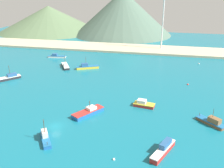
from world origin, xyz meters
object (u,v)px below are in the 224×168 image
(fishing_boat_0, at_px, (87,67))
(buoy_2, at_px, (188,85))
(fishing_boat_2, at_px, (164,149))
(fishing_boat_11, at_px, (212,122))
(fishing_boat_8, at_px, (57,56))
(fishing_boat_10, at_px, (10,77))
(radio_tower, at_px, (163,19))
(fishing_boat_9, at_px, (144,104))
(buoy_0, at_px, (114,159))
(buoy_1, at_px, (199,64))
(fishing_boat_3, at_px, (45,138))
(fishing_boat_1, at_px, (88,112))
(fishing_boat_6, at_px, (65,66))

(fishing_boat_0, relative_size, buoy_2, 15.41)
(fishing_boat_2, bearing_deg, fishing_boat_11, 52.28)
(fishing_boat_8, bearing_deg, fishing_boat_10, -96.57)
(fishing_boat_10, bearing_deg, fishing_boat_2, -30.07)
(fishing_boat_2, bearing_deg, fishing_boat_0, 122.85)
(fishing_boat_11, distance_m, radio_tower, 93.15)
(fishing_boat_9, distance_m, fishing_boat_11, 21.66)
(fishing_boat_10, xyz_separation_m, buoy_0, (54.88, -43.21, -0.78))
(fishing_boat_11, bearing_deg, buoy_1, 88.28)
(fishing_boat_2, height_order, buoy_1, fishing_boat_2)
(buoy_2, bearing_deg, radio_tower, 102.92)
(fishing_boat_2, bearing_deg, fishing_boat_9, 106.92)
(fishing_boat_2, xyz_separation_m, fishing_boat_8, (-61.49, 75.61, -0.32))
(fishing_boat_3, bearing_deg, fishing_boat_1, 68.81)
(fishing_boat_0, distance_m, buoy_1, 56.99)
(fishing_boat_2, height_order, fishing_boat_6, fishing_boat_6)
(fishing_boat_6, bearing_deg, fishing_boat_8, 126.37)
(fishing_boat_6, bearing_deg, fishing_boat_9, -39.78)
(fishing_boat_2, xyz_separation_m, buoy_2, (7.84, 47.95, -0.92))
(fishing_boat_0, bearing_deg, fishing_boat_3, -81.82)
(fishing_boat_0, distance_m, fishing_boat_6, 10.98)
(fishing_boat_0, relative_size, fishing_boat_11, 1.32)
(buoy_2, bearing_deg, fishing_boat_3, -127.24)
(fishing_boat_3, distance_m, buoy_2, 62.03)
(fishing_boat_10, xyz_separation_m, radio_tower, (60.27, 68.19, 17.88))
(fishing_boat_2, height_order, radio_tower, radio_tower)
(fishing_boat_11, relative_size, buoy_2, 11.63)
(fishing_boat_9, height_order, buoy_2, fishing_boat_9)
(fishing_boat_2, height_order, buoy_2, fishing_boat_2)
(fishing_boat_9, xyz_separation_m, fishing_boat_11, (20.33, -7.47, 0.03))
(fishing_boat_1, bearing_deg, fishing_boat_2, -32.47)
(fishing_boat_1, bearing_deg, radio_tower, 78.96)
(fishing_boat_1, distance_m, fishing_boat_9, 18.53)
(fishing_boat_1, bearing_deg, fishing_boat_0, 108.66)
(fishing_boat_0, xyz_separation_m, fishing_boat_11, (51.42, -42.80, -0.07))
(fishing_boat_6, height_order, buoy_2, fishing_boat_6)
(fishing_boat_6, xyz_separation_m, buoy_2, (57.27, -11.30, -0.63))
(fishing_boat_1, xyz_separation_m, fishing_boat_8, (-38.12, 60.74, -0.07))
(buoy_0, bearing_deg, fishing_boat_9, 83.10)
(fishing_boat_8, distance_m, buoy_2, 74.64)
(fishing_boat_11, height_order, radio_tower, radio_tower)
(buoy_0, xyz_separation_m, buoy_2, (18.76, 53.06, 0.01))
(fishing_boat_6, bearing_deg, buoy_0, -59.10)
(fishing_boat_3, xyz_separation_m, buoy_1, (44.54, 81.13, -0.73))
(buoy_0, distance_m, buoy_1, 88.64)
(fishing_boat_2, relative_size, fishing_boat_9, 1.40)
(buoy_0, bearing_deg, radio_tower, 87.23)
(fishing_boat_8, bearing_deg, fishing_boat_11, -38.33)
(fishing_boat_2, bearing_deg, buoy_0, -154.90)
(fishing_boat_11, bearing_deg, fishing_boat_0, 140.23)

